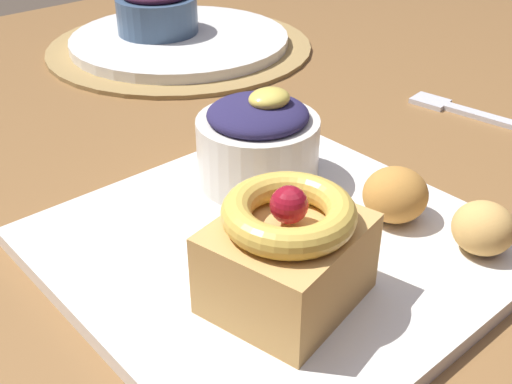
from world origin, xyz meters
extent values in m
cube|color=brown|center=(0.00, 0.00, 0.71)|extent=(1.56, 1.14, 0.04)
cylinder|color=brown|center=(0.69, 0.48, 0.34)|extent=(0.07, 0.07, 0.69)
cylinder|color=#997A47|center=(0.12, 0.29, 0.73)|extent=(0.32, 0.32, 0.00)
cube|color=white|center=(-0.08, -0.10, 0.74)|extent=(0.27, 0.27, 0.01)
cube|color=tan|center=(-0.11, -0.14, 0.77)|extent=(0.10, 0.09, 0.05)
torus|color=#E5BC4C|center=(-0.11, -0.14, 0.80)|extent=(0.09, 0.09, 0.02)
sphere|color=maroon|center=(-0.11, -0.14, 0.81)|extent=(0.02, 0.02, 0.02)
cylinder|color=silver|center=(-0.04, -0.03, 0.77)|extent=(0.09, 0.09, 0.05)
ellipsoid|color=#28234C|center=(-0.04, -0.03, 0.80)|extent=(0.08, 0.08, 0.02)
ellipsoid|color=#E5CC56|center=(-0.03, -0.03, 0.81)|extent=(0.03, 0.03, 0.01)
ellipsoid|color=#BC7F38|center=(0.00, -0.13, 0.76)|extent=(0.05, 0.04, 0.04)
ellipsoid|color=tan|center=(0.01, -0.19, 0.76)|extent=(0.04, 0.04, 0.03)
cylinder|color=white|center=(0.12, 0.29, 0.74)|extent=(0.27, 0.27, 0.01)
cylinder|color=#3D5675|center=(0.11, 0.32, 0.77)|extent=(0.10, 0.10, 0.04)
cube|color=silver|center=(0.22, -0.08, 0.73)|extent=(0.02, 0.09, 0.00)
cube|color=silver|center=(0.21, -0.02, 0.73)|extent=(0.03, 0.04, 0.00)
camera|label=1|loc=(-0.32, -0.35, 0.99)|focal=44.91mm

